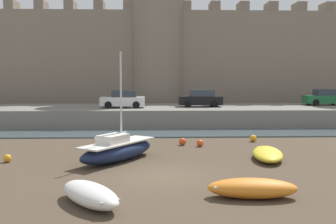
{
  "coord_description": "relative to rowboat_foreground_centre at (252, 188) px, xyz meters",
  "views": [
    {
      "loc": [
        -0.35,
        -17.34,
        4.38
      ],
      "look_at": [
        0.4,
        4.47,
        2.5
      ],
      "focal_mm": 42.0,
      "sensor_mm": 36.0,
      "label": 1
    }
  ],
  "objects": [
    {
      "name": "ground_plane",
      "position": [
        -3.22,
        3.37,
        -0.38
      ],
      "size": [
        160.0,
        160.0,
        0.0
      ],
      "primitive_type": "plane",
      "color": "#4C3D2D"
    },
    {
      "name": "water_channel",
      "position": [
        -3.22,
        16.8,
        -0.33
      ],
      "size": [
        80.0,
        4.5,
        0.1
      ],
      "primitive_type": "cube",
      "color": "#47565B",
      "rests_on": "ground"
    },
    {
      "name": "quay_road",
      "position": [
        -3.22,
        24.05,
        0.44
      ],
      "size": [
        63.96,
        10.0,
        1.64
      ],
      "primitive_type": "cube",
      "color": "slate",
      "rests_on": "ground"
    },
    {
      "name": "castle",
      "position": [
        -3.22,
        33.62,
        7.7
      ],
      "size": [
        59.29,
        7.34,
        21.62
      ],
      "color": "gray",
      "rests_on": "ground"
    },
    {
      "name": "rowboat_foreground_centre",
      "position": [
        0.0,
        0.0,
        0.0
      ],
      "size": [
        3.38,
        1.49,
        0.72
      ],
      "color": "orange",
      "rests_on": "ground"
    },
    {
      "name": "sailboat_near_channel_right",
      "position": [
        -5.52,
        6.63,
        0.22
      ],
      "size": [
        4.41,
        5.51,
        5.79
      ],
      "color": "#141E3D",
      "rests_on": "ground"
    },
    {
      "name": "rowboat_midflat_left",
      "position": [
        2.53,
        6.79,
        -0.06
      ],
      "size": [
        2.29,
        4.15,
        0.6
      ],
      "color": "yellow",
      "rests_on": "ground"
    },
    {
      "name": "rowboat_near_channel_left",
      "position": [
        -5.81,
        -0.61,
        0.01
      ],
      "size": [
        2.98,
        3.42,
        0.75
      ],
      "color": "silver",
      "rests_on": "ground"
    },
    {
      "name": "mooring_buoy_off_centre",
      "position": [
        -1.74,
        11.47,
        -0.14
      ],
      "size": [
        0.47,
        0.47,
        0.47
      ],
      "primitive_type": "sphere",
      "color": "#E04C1E",
      "rests_on": "ground"
    },
    {
      "name": "mooring_buoy_mid_mud",
      "position": [
        -11.27,
        6.51,
        -0.17
      ],
      "size": [
        0.42,
        0.42,
        0.42
      ],
      "primitive_type": "sphere",
      "color": "orange",
      "rests_on": "ground"
    },
    {
      "name": "mooring_buoy_near_channel",
      "position": [
        3.25,
        12.69,
        -0.14
      ],
      "size": [
        0.48,
        0.48,
        0.48
      ],
      "primitive_type": "sphere",
      "color": "orange",
      "rests_on": "ground"
    },
    {
      "name": "mooring_buoy_near_shore",
      "position": [
        -0.66,
        10.87,
        -0.15
      ],
      "size": [
        0.45,
        0.45,
        0.45
      ],
      "primitive_type": "sphere",
      "color": "#E04C1E",
      "rests_on": "ground"
    },
    {
      "name": "car_quay_centre_west",
      "position": [
        0.89,
        23.69,
        2.04
      ],
      "size": [
        4.13,
        1.94,
        1.62
      ],
      "color": "black",
      "rests_on": "quay_road"
    },
    {
      "name": "car_quay_east",
      "position": [
        13.81,
        25.43,
        2.04
      ],
      "size": [
        4.13,
        1.94,
        1.62
      ],
      "color": "#1E6638",
      "rests_on": "quay_road"
    },
    {
      "name": "car_quay_centre_east",
      "position": [
        -6.5,
        22.66,
        2.04
      ],
      "size": [
        4.13,
        1.94,
        1.62
      ],
      "color": "silver",
      "rests_on": "quay_road"
    }
  ]
}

